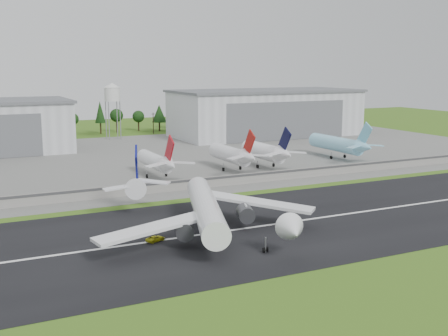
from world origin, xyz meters
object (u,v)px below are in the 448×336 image
parked_jet_red_b (234,155)px  parked_jet_navy (268,152)px  main_airliner (207,214)px  parked_jet_red_a (158,162)px  ground_vehicle (155,238)px  parked_jet_skyblue (341,144)px

parked_jet_red_b → parked_jet_navy: 14.29m
main_airliner → parked_jet_red_a: (11.70, 66.92, 0.97)m
parked_jet_red_a → parked_jet_navy: 43.42m
ground_vehicle → parked_jet_navy: bearing=-67.6°
parked_jet_navy → main_airliner: bearing=-129.4°
ground_vehicle → parked_jet_red_a: (24.01, 66.60, 5.14)m
parked_jet_navy → parked_jet_skyblue: size_ratio=0.84×
ground_vehicle → parked_jet_red_b: (53.14, 66.66, 5.47)m
parked_jet_navy → ground_vehicle: bearing=-135.3°
main_airliner → parked_jet_navy: size_ratio=1.84×
main_airliner → parked_jet_red_a: size_ratio=1.84×
main_airliner → parked_jet_navy: (55.12, 67.00, 1.46)m
ground_vehicle → parked_jet_skyblue: size_ratio=0.12×
main_airliner → parked_jet_red_b: bearing=-102.5°
parked_jet_navy → parked_jet_skyblue: bearing=7.6°
parked_jet_red_a → parked_jet_red_b: 29.13m
parked_jet_red_a → parked_jet_skyblue: size_ratio=0.84×
parked_jet_red_a → main_airliner: bearing=-99.9°
parked_jet_red_b → parked_jet_navy: parked_jet_navy is taller
ground_vehicle → parked_jet_navy: 95.01m
parked_jet_red_b → parked_jet_skyblue: (51.89, 5.02, 0.08)m
ground_vehicle → parked_jet_skyblue: bearing=-78.0°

